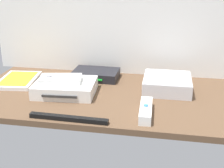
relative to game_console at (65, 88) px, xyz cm
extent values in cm
cube|color=brown|center=(16.55, 1.83, -3.20)|extent=(100.00, 48.00, 2.00)
cube|color=white|center=(0.00, 0.03, 0.00)|extent=(22.11, 17.48, 4.40)
cube|color=#2D2D2D|center=(0.59, -8.15, 0.00)|extent=(12.01, 1.47, 0.80)
cube|color=silver|center=(35.58, 9.38, 0.30)|extent=(17.09, 17.09, 5.00)
cube|color=silver|center=(35.58, 9.38, 2.95)|extent=(16.40, 16.40, 0.30)
cube|color=white|center=(-22.01, 7.86, -1.50)|extent=(15.62, 20.39, 1.40)
cube|color=gold|center=(-22.01, 7.86, -0.72)|extent=(12.90, 17.48, 0.16)
cube|color=black|center=(7.04, 17.46, -0.50)|extent=(18.24, 12.37, 3.40)
cube|color=#19D833|center=(6.91, 11.26, -0.50)|extent=(8.01, 0.56, 0.60)
cube|color=white|center=(29.58, -12.21, -0.70)|extent=(4.12, 14.92, 3.00)
cylinder|color=#387FDB|center=(29.58, -12.21, 1.00)|extent=(1.40, 1.40, 0.40)
cube|color=white|center=(-1.44, -0.42, 3.20)|extent=(15.61, 10.47, 2.00)
cylinder|color=#99999E|center=(-5.38, -1.15, 4.40)|extent=(2.33, 2.33, 0.40)
cube|color=black|center=(7.46, -19.95, -1.50)|extent=(24.04, 2.42, 1.40)
camera|label=1|loc=(34.68, -97.59, 40.27)|focal=49.53mm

